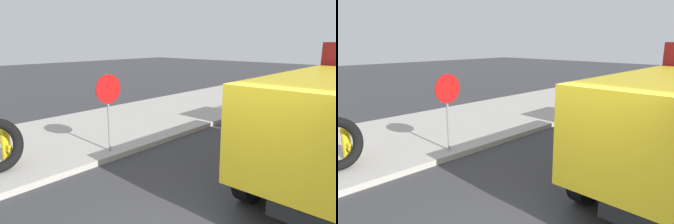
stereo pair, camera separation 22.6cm
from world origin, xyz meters
TOP-DOWN VIEW (x-y plane):
  - sidewalk_curb at (0.00, 6.50)m, footprint 36.00×5.00m
  - fire_hydrant at (-0.49, 5.59)m, footprint 0.24×0.53m
  - stop_sign at (1.67, 4.32)m, footprint 0.76×0.08m

SIDE VIEW (x-z plane):
  - sidewalk_curb at x=0.00m, z-range 0.00..0.15m
  - fire_hydrant at x=-0.49m, z-range 0.18..1.04m
  - stop_sign at x=1.67m, z-range 0.55..2.61m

